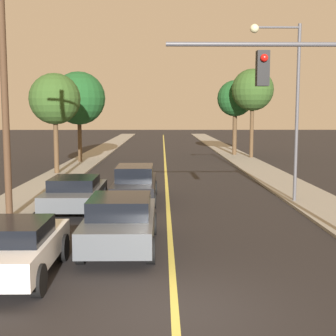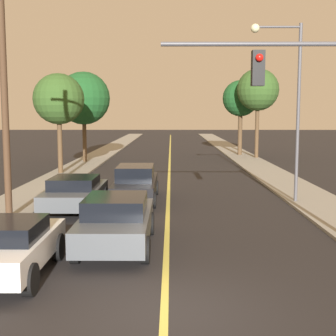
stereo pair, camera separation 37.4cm
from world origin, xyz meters
TOP-DOWN VIEW (x-y plane):
  - ground_plane at (0.00, 0.00)m, footprint 200.00×200.00m
  - road_surface at (0.00, 36.00)m, footprint 10.03×80.00m
  - sidewalk_left at (-6.27, 36.00)m, footprint 2.50×80.00m
  - sidewalk_right at (6.27, 36.00)m, footprint 2.50×80.00m
  - car_near_lane_front at (-1.40, 4.33)m, footprint 1.99×4.60m
  - car_near_lane_second at (-1.40, 11.41)m, footprint 1.85×5.08m
  - car_outer_lane_front at (-3.61, 1.98)m, footprint 1.84×3.86m
  - car_outer_lane_second at (-3.61, 9.41)m, footprint 2.06×4.53m
  - traffic_signal_mast at (4.02, 3.72)m, footprint 5.64×0.42m
  - streetlamp_right at (4.88, 10.91)m, footprint 2.10×0.36m
  - utility_pole_left at (-5.62, 7.69)m, footprint 1.60×0.24m
  - tree_left_near at (-6.75, 20.24)m, footprint 3.10×3.10m
  - tree_left_far at (-6.49, 27.09)m, footprint 3.98×3.98m
  - tree_right_near at (7.24, 30.40)m, footprint 3.45×3.45m
  - tree_right_far at (6.23, 33.04)m, footprint 3.17×3.17m

SIDE VIEW (x-z plane):
  - ground_plane at x=0.00m, z-range 0.00..0.00m
  - road_surface at x=0.00m, z-range 0.00..0.01m
  - sidewalk_left at x=-6.27m, z-range 0.00..0.12m
  - sidewalk_right at x=6.27m, z-range 0.00..0.12m
  - car_outer_lane_front at x=-3.61m, z-range 0.05..1.39m
  - car_outer_lane_second at x=-3.61m, z-range 0.05..1.41m
  - car_near_lane_front at x=-1.40m, z-range 0.03..1.53m
  - car_near_lane_second at x=-1.40m, z-range 0.01..1.58m
  - traffic_signal_mast at x=4.02m, z-range 1.21..6.89m
  - utility_pole_left at x=-5.62m, z-range 0.28..8.76m
  - tree_left_near at x=-6.75m, z-range 1.59..7.68m
  - streetlamp_right at x=4.88m, z-range 1.16..8.44m
  - tree_left_far at x=-6.49m, z-range 1.51..8.30m
  - tree_right_far at x=6.23m, z-range 1.77..8.34m
  - tree_right_near at x=7.24m, z-range 2.02..9.34m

